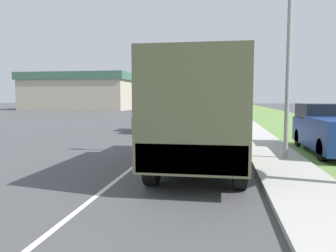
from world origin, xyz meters
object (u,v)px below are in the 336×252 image
car_fourth_ahead (193,106)px  car_farthest_ahead (198,105)px  military_truck (201,110)px  pickup_truck (334,129)px  car_second_ahead (178,111)px  car_third_ahead (212,108)px  lamp_post (281,43)px  car_nearest_ahead (155,119)px

car_fourth_ahead → car_farthest_ahead: bearing=90.3°
military_truck → pickup_truck: (4.84, 3.54, -0.83)m
car_second_ahead → car_third_ahead: (3.19, 11.67, 0.05)m
car_second_ahead → pickup_truck: (8.63, -20.48, 0.20)m
military_truck → pickup_truck: 6.05m
car_second_ahead → lamp_post: size_ratio=0.75×
military_truck → car_farthest_ahead: size_ratio=1.48×
car_third_ahead → car_fourth_ahead: 8.55m
car_nearest_ahead → car_fourth_ahead: bearing=90.6°
car_third_ahead → pickup_truck: bearing=-80.4°
car_farthest_ahead → pickup_truck: bearing=-80.5°
military_truck → pickup_truck: size_ratio=1.36×
car_second_ahead → car_fourth_ahead: 19.57m
car_third_ahead → lamp_post: bearing=-84.8°
car_farthest_ahead → pickup_truck: 52.94m
military_truck → car_third_ahead: (-0.59, 35.68, -0.98)m
military_truck → car_farthest_ahead: 55.90m
car_fourth_ahead → car_farthest_ahead: car_fourth_ahead is taller
military_truck → lamp_post: size_ratio=1.09×
car_farthest_ahead → military_truck: bearing=-86.0°
car_nearest_ahead → pickup_truck: pickup_truck is taller
car_nearest_ahead → pickup_truck: size_ratio=0.83×
car_third_ahead → lamp_post: (3.08, -34.12, 3.12)m
car_nearest_ahead → car_farthest_ahead: size_ratio=0.91×
car_third_ahead → lamp_post: size_ratio=0.74×
car_third_ahead → car_farthest_ahead: 20.34m
car_nearest_ahead → car_farthest_ahead: car_nearest_ahead is taller
car_nearest_ahead → lamp_post: bearing=-56.2°
car_third_ahead → car_fourth_ahead: bearing=112.4°
military_truck → car_second_ahead: (-3.79, 24.01, -1.03)m
military_truck → car_second_ahead: size_ratio=1.46×
military_truck → car_fourth_ahead: bearing=95.0°
car_fourth_ahead → car_nearest_ahead: bearing=-89.4°
car_nearest_ahead → lamp_post: size_ratio=0.67×
car_fourth_ahead → pickup_truck: pickup_truck is taller
car_third_ahead → car_fourth_ahead: size_ratio=1.00×
military_truck → car_nearest_ahead: 11.15m
pickup_truck → lamp_post: size_ratio=0.80×
car_second_ahead → lamp_post: 23.52m
car_fourth_ahead → car_second_ahead: bearing=-89.8°
car_nearest_ahead → car_fourth_ahead: car_nearest_ahead is taller
car_nearest_ahead → car_third_ahead: (2.93, 25.15, -0.01)m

